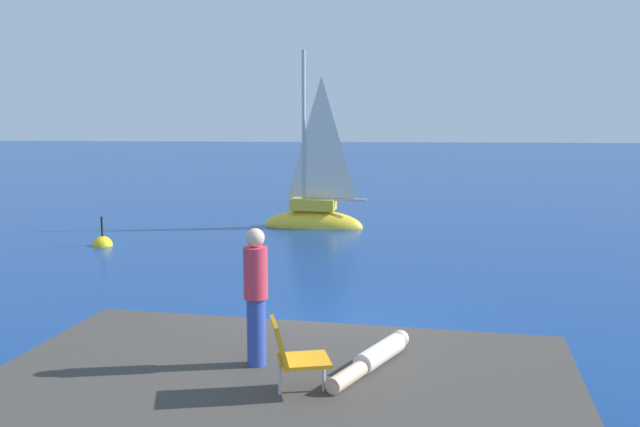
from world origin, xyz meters
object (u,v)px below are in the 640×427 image
Objects in this scene: beach_chair at (293,353)px; person_standing at (256,293)px; person_sunbather at (375,357)px; sailboat_near at (314,217)px; marker_buoy at (103,245)px.

person_standing is at bearing 109.17° from beach_chair.
person_sunbather is 1.24m from beach_chair.
marker_buoy is at bearing 39.24° from sailboat_near.
sailboat_near is at bearing 33.84° from marker_buoy.
sailboat_near is at bearing -149.40° from person_standing.
marker_buoy is (-7.05, 12.07, -1.30)m from beach_chair.
person_standing is at bearing 98.35° from sailboat_near.
person_sunbather is 2.03× the size of beach_chair.
marker_buoy is at bearing 105.49° from beach_chair.
person_sunbather is 1.44× the size of marker_buoy.
sailboat_near is at bearing -145.04° from person_sunbather.
person_sunbather is at bearing -54.87° from marker_buoy.
person_sunbather is at bearing 103.56° from sailboat_near.
sailboat_near reaches higher than person_standing.
person_standing is 1.43× the size of marker_buoy.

